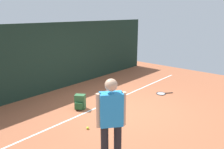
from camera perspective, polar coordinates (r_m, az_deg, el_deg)
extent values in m
plane|color=#9E5638|center=(6.73, 2.60, -8.83)|extent=(12.00, 12.00, 0.00)
cube|color=#192D23|center=(8.48, -13.43, 4.51)|extent=(10.00, 0.10, 2.45)
cube|color=white|center=(7.12, -1.55, -7.41)|extent=(9.00, 0.05, 0.00)
cylinder|color=black|center=(4.29, 1.44, -17.55)|extent=(0.14, 0.14, 0.85)
cylinder|color=black|center=(4.26, -1.89, -17.87)|extent=(0.14, 0.14, 0.85)
cube|color=#268CD8|center=(3.92, -0.23, -8.81)|extent=(0.45, 0.42, 0.60)
sphere|color=#D8A884|center=(3.77, -0.23, -2.69)|extent=(0.22, 0.22, 0.22)
cylinder|color=#D8A884|center=(3.97, 2.93, -8.69)|extent=(0.09, 0.09, 0.62)
cylinder|color=#D8A884|center=(3.90, -3.45, -9.17)|extent=(0.09, 0.09, 0.62)
cylinder|color=black|center=(8.25, 14.26, -4.58)|extent=(0.26, 0.21, 0.03)
torus|color=black|center=(8.12, 12.34, -4.76)|extent=(0.45, 0.45, 0.02)
cylinder|color=#B2B2B2|center=(8.12, 12.34, -4.76)|extent=(0.39, 0.39, 0.00)
cube|color=#2D6038|center=(6.76, -8.10, -6.86)|extent=(0.33, 0.36, 0.44)
cube|color=#23562D|center=(6.66, -8.44, -7.94)|extent=(0.18, 0.23, 0.20)
sphere|color=#CCE033|center=(5.68, -6.21, -13.38)|extent=(0.07, 0.07, 0.07)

